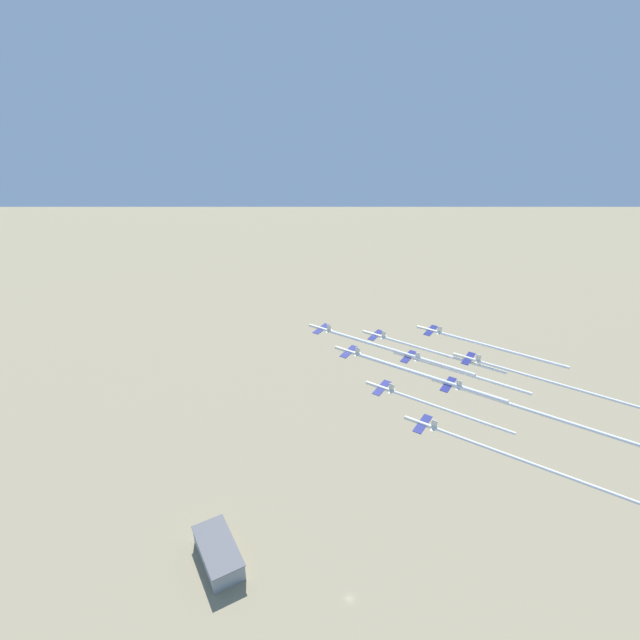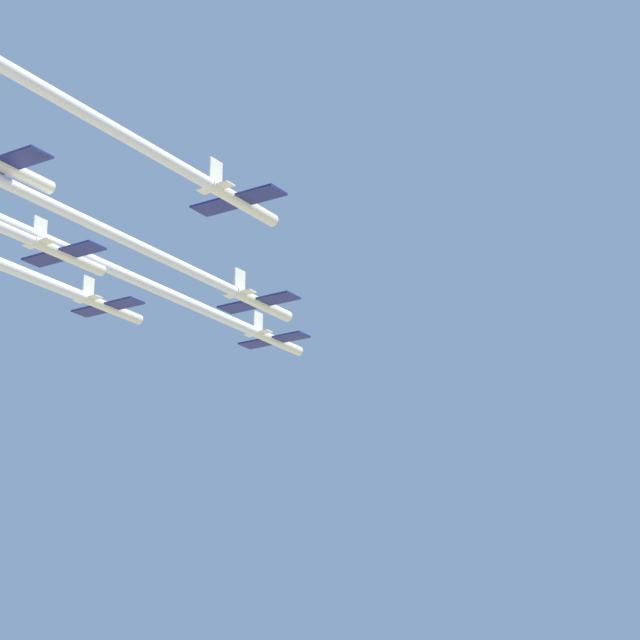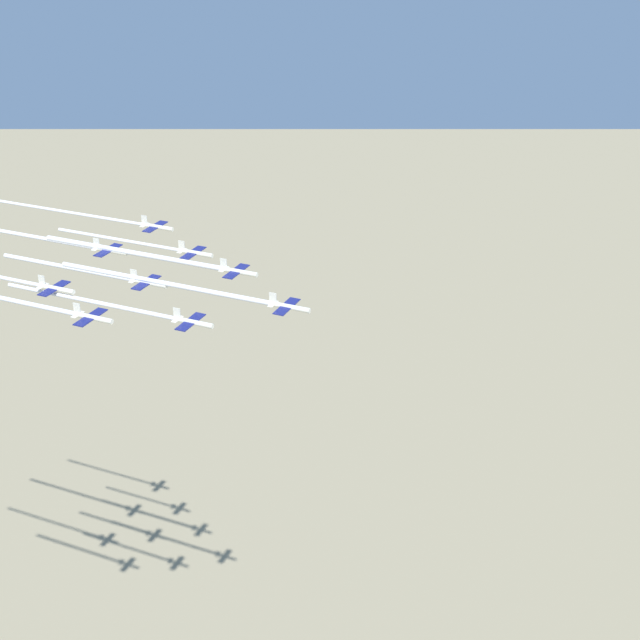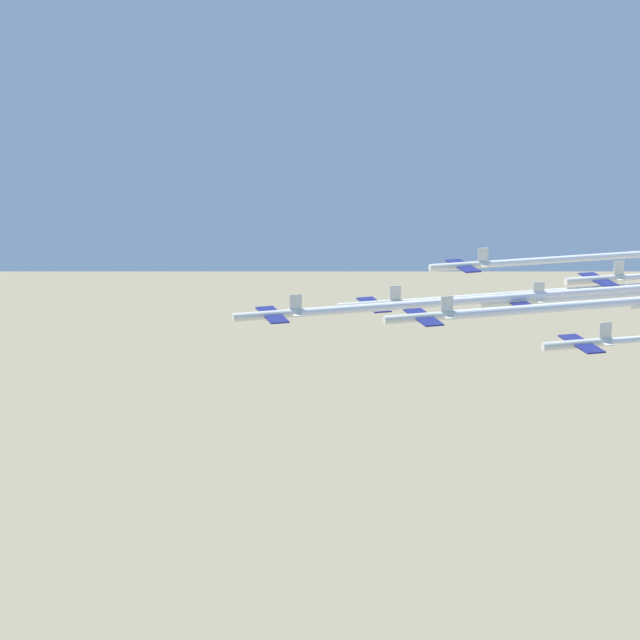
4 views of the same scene
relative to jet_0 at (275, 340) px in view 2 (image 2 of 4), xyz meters
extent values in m
cylinder|color=silver|center=(-0.32, -0.18, -0.05)|extent=(8.62, 5.48, 1.13)
cube|color=navy|center=(0.21, 0.12, -0.05)|extent=(6.34, 8.73, 0.18)
cube|color=silver|center=(2.99, 1.67, 1.37)|extent=(1.50, 0.92, 2.26)
cube|color=silver|center=(2.99, 1.67, -0.05)|extent=(2.58, 3.42, 0.12)
cylinder|color=silver|center=(19.64, -0.65, 0.93)|extent=(8.62, 5.48, 1.13)
cube|color=navy|center=(20.18, -0.35, 0.93)|extent=(6.34, 8.73, 0.18)
cube|color=silver|center=(22.96, 1.20, 2.34)|extent=(1.50, 0.92, 2.26)
cube|color=silver|center=(22.96, 1.20, 0.93)|extent=(2.58, 3.42, 0.12)
cylinder|color=silver|center=(9.79, 17.04, -2.37)|extent=(8.62, 5.48, 1.13)
cube|color=navy|center=(10.33, 17.34, -2.37)|extent=(6.34, 8.73, 0.18)
cube|color=silver|center=(13.10, 18.89, -0.96)|extent=(1.50, 0.92, 2.26)
cube|color=silver|center=(13.10, 18.89, -2.37)|extent=(2.58, 3.42, 0.12)
cylinder|color=silver|center=(29.75, 16.57, -0.66)|extent=(8.62, 5.48, 1.13)
cube|color=navy|center=(30.29, 16.87, -0.66)|extent=(6.34, 8.73, 0.18)
cube|color=silver|center=(33.07, 18.42, 0.75)|extent=(1.50, 0.92, 2.26)
cube|color=silver|center=(33.07, 18.42, -0.66)|extent=(2.58, 3.42, 0.12)
cylinder|color=silver|center=(19.90, 34.26, -0.07)|extent=(8.62, 5.48, 1.13)
cube|color=navy|center=(20.44, 34.56, -0.07)|extent=(6.34, 8.73, 0.18)
cube|color=silver|center=(23.22, 36.11, 1.34)|extent=(1.50, 0.92, 2.26)
cube|color=silver|center=(23.22, 36.11, -0.07)|extent=(2.58, 3.42, 0.12)
cylinder|color=silver|center=(39.86, 33.79, -0.97)|extent=(8.62, 5.48, 1.13)
cube|color=navy|center=(40.40, 34.09, -0.97)|extent=(6.34, 8.73, 0.18)
cylinder|color=white|center=(26.78, 14.92, -0.05)|extent=(46.69, 26.67, 1.12)
cylinder|color=white|center=(32.65, 29.77, -2.37)|extent=(38.12, 21.81, 0.96)
cylinder|color=white|center=(42.61, 46.91, -0.07)|extent=(37.86, 21.71, 1.04)
camera|label=1|loc=(140.74, -77.31, 87.62)|focal=28.00mm
camera|label=2|loc=(60.16, 124.02, -43.17)|focal=70.00mm
camera|label=3|loc=(-135.96, 96.17, 80.04)|focal=50.00mm
camera|label=4|loc=(49.47, -183.95, 49.60)|focal=85.00mm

